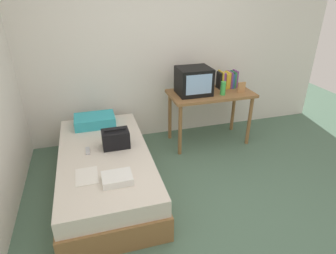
{
  "coord_description": "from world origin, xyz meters",
  "views": [
    {
      "loc": [
        -1.09,
        -1.97,
        2.11
      ],
      "look_at": [
        -0.22,
        1.02,
        0.56
      ],
      "focal_mm": 30.67,
      "sensor_mm": 36.0,
      "label": 1
    }
  ],
  "objects": [
    {
      "name": "ground_plane",
      "position": [
        0.0,
        0.0,
        0.0
      ],
      "size": [
        8.0,
        8.0,
        0.0
      ],
      "primitive_type": "plane",
      "color": "#4C6B56"
    },
    {
      "name": "pillow",
      "position": [
        -1.06,
        1.55,
        0.52
      ],
      "size": [
        0.51,
        0.34,
        0.13
      ],
      "primitive_type": "cube",
      "color": "#33A8B7",
      "rests_on": "bed"
    },
    {
      "name": "remote_silver",
      "position": [
        -1.18,
        0.89,
        0.46
      ],
      "size": [
        0.04,
        0.14,
        0.02
      ],
      "primitive_type": "cube",
      "color": "#B7B7BC",
      "rests_on": "bed"
    },
    {
      "name": "water_bottle",
      "position": [
        0.65,
        1.35,
        0.86
      ],
      "size": [
        0.07,
        0.07,
        0.18
      ],
      "primitive_type": "cylinder",
      "color": "green",
      "rests_on": "desk"
    },
    {
      "name": "picture_frame",
      "position": [
        0.94,
        1.38,
        0.84
      ],
      "size": [
        0.11,
        0.02,
        0.14
      ],
      "primitive_type": "cube",
      "color": "#B27F4C",
      "rests_on": "desk"
    },
    {
      "name": "bed",
      "position": [
        -1.01,
        0.82,
        0.22
      ],
      "size": [
        1.0,
        2.0,
        0.45
      ],
      "color": "olive",
      "rests_on": "ground"
    },
    {
      "name": "magazine",
      "position": [
        -1.21,
        0.42,
        0.46
      ],
      "size": [
        0.21,
        0.29,
        0.01
      ],
      "primitive_type": "cube",
      "color": "white",
      "rests_on": "bed"
    },
    {
      "name": "remote_dark",
      "position": [
        -0.96,
        0.3,
        0.46
      ],
      "size": [
        0.04,
        0.16,
        0.02
      ],
      "primitive_type": "cube",
      "color": "black",
      "rests_on": "bed"
    },
    {
      "name": "desk",
      "position": [
        0.54,
        1.49,
        0.67
      ],
      "size": [
        1.16,
        0.6,
        0.77
      ],
      "color": "olive",
      "rests_on": "ground"
    },
    {
      "name": "folded_towel",
      "position": [
        -0.94,
        0.26,
        0.49
      ],
      "size": [
        0.28,
        0.22,
        0.07
      ],
      "primitive_type": "cube",
      "color": "white",
      "rests_on": "bed"
    },
    {
      "name": "handbag",
      "position": [
        -0.86,
        0.91,
        0.55
      ],
      "size": [
        0.3,
        0.2,
        0.22
      ],
      "color": "black",
      "rests_on": "bed"
    },
    {
      "name": "book_row",
      "position": [
        0.84,
        1.62,
        0.88
      ],
      "size": [
        0.28,
        0.17,
        0.25
      ],
      "color": "black",
      "rests_on": "desk"
    },
    {
      "name": "tv",
      "position": [
        0.28,
        1.5,
        0.95
      ],
      "size": [
        0.44,
        0.39,
        0.36
      ],
      "color": "black",
      "rests_on": "desk"
    },
    {
      "name": "wall_back",
      "position": [
        0.0,
        2.0,
        1.3
      ],
      "size": [
        5.2,
        0.1,
        2.6
      ],
      "primitive_type": "cube",
      "color": "silver",
      "rests_on": "ground"
    }
  ]
}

